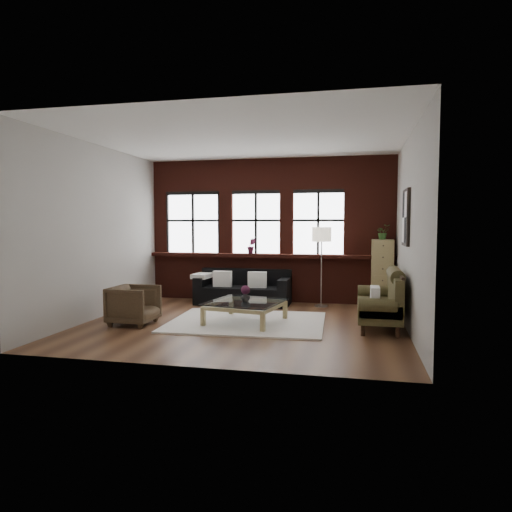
% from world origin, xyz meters
% --- Properties ---
extents(floor, '(5.50, 5.50, 0.00)m').
position_xyz_m(floor, '(0.00, 0.00, 0.00)').
color(floor, '#4F2F1D').
rests_on(floor, ground).
extents(ceiling, '(5.50, 5.50, 0.00)m').
position_xyz_m(ceiling, '(0.00, 0.00, 3.20)').
color(ceiling, white).
rests_on(ceiling, ground).
extents(wall_back, '(5.50, 0.00, 5.50)m').
position_xyz_m(wall_back, '(0.00, 2.50, 1.60)').
color(wall_back, '#AAA79E').
rests_on(wall_back, ground).
extents(wall_front, '(5.50, 0.00, 5.50)m').
position_xyz_m(wall_front, '(0.00, -2.50, 1.60)').
color(wall_front, '#AAA79E').
rests_on(wall_front, ground).
extents(wall_left, '(0.00, 5.00, 5.00)m').
position_xyz_m(wall_left, '(-2.75, 0.00, 1.60)').
color(wall_left, '#AAA79E').
rests_on(wall_left, ground).
extents(wall_right, '(0.00, 5.00, 5.00)m').
position_xyz_m(wall_right, '(2.75, 0.00, 1.60)').
color(wall_right, '#AAA79E').
rests_on(wall_right, ground).
extents(brick_backwall, '(5.50, 0.12, 3.20)m').
position_xyz_m(brick_backwall, '(0.00, 2.44, 1.60)').
color(brick_backwall, '#491811').
rests_on(brick_backwall, floor).
extents(sill_ledge, '(5.50, 0.30, 0.08)m').
position_xyz_m(sill_ledge, '(0.00, 2.35, 1.04)').
color(sill_ledge, '#491811').
rests_on(sill_ledge, brick_backwall).
extents(window_left, '(1.38, 0.10, 1.50)m').
position_xyz_m(window_left, '(-1.80, 2.45, 1.75)').
color(window_left, black).
rests_on(window_left, brick_backwall).
extents(window_mid, '(1.38, 0.10, 1.50)m').
position_xyz_m(window_mid, '(-0.30, 2.45, 1.75)').
color(window_mid, black).
rests_on(window_mid, brick_backwall).
extents(window_right, '(1.38, 0.10, 1.50)m').
position_xyz_m(window_right, '(1.10, 2.45, 1.75)').
color(window_right, black).
rests_on(window_right, brick_backwall).
extents(wall_poster, '(0.05, 0.74, 0.94)m').
position_xyz_m(wall_poster, '(2.72, 0.30, 1.85)').
color(wall_poster, black).
rests_on(wall_poster, wall_right).
extents(shag_rug, '(2.77, 2.22, 0.03)m').
position_xyz_m(shag_rug, '(0.05, 0.08, 0.01)').
color(shag_rug, white).
rests_on(shag_rug, floor).
extents(dark_sofa, '(2.03, 0.82, 0.73)m').
position_xyz_m(dark_sofa, '(-0.47, 1.90, 0.37)').
color(dark_sofa, black).
rests_on(dark_sofa, floor).
extents(pillow_a, '(0.41, 0.17, 0.34)m').
position_xyz_m(pillow_a, '(-0.91, 1.80, 0.56)').
color(pillow_a, white).
rests_on(pillow_a, dark_sofa).
extents(pillow_b, '(0.41, 0.19, 0.34)m').
position_xyz_m(pillow_b, '(-0.13, 1.80, 0.56)').
color(pillow_b, white).
rests_on(pillow_b, dark_sofa).
extents(vintage_settee, '(0.78, 1.75, 0.93)m').
position_xyz_m(vintage_settee, '(2.30, 0.30, 0.47)').
color(vintage_settee, '#3F391D').
rests_on(vintage_settee, floor).
extents(pillow_settee, '(0.14, 0.38, 0.34)m').
position_xyz_m(pillow_settee, '(2.22, -0.24, 0.58)').
color(pillow_settee, white).
rests_on(pillow_settee, vintage_settee).
extents(armchair, '(0.76, 0.74, 0.68)m').
position_xyz_m(armchair, '(-1.84, -0.46, 0.34)').
color(armchair, '#413120').
rests_on(armchair, floor).
extents(coffee_table, '(1.41, 1.41, 0.40)m').
position_xyz_m(coffee_table, '(0.04, 0.03, 0.19)').
color(coffee_table, tan).
rests_on(coffee_table, shag_rug).
extents(vase, '(0.21, 0.21, 0.17)m').
position_xyz_m(vase, '(0.04, 0.03, 0.48)').
color(vase, '#B2B2B2').
rests_on(vase, coffee_table).
extents(flowers, '(0.16, 0.16, 0.16)m').
position_xyz_m(flowers, '(0.04, 0.03, 0.59)').
color(flowers, '#501B37').
rests_on(flowers, vase).
extents(drawer_chest, '(0.44, 0.44, 1.42)m').
position_xyz_m(drawer_chest, '(2.46, 2.18, 0.71)').
color(drawer_chest, tan).
rests_on(drawer_chest, floor).
extents(potted_plant_top, '(0.35, 0.33, 0.31)m').
position_xyz_m(potted_plant_top, '(2.46, 2.18, 1.58)').
color(potted_plant_top, '#2D5923').
rests_on(potted_plant_top, drawer_chest).
extents(floor_lamp, '(0.40, 0.40, 1.83)m').
position_xyz_m(floor_lamp, '(1.21, 1.97, 0.91)').
color(floor_lamp, '#A5A5A8').
rests_on(floor_lamp, floor).
extents(sill_plant, '(0.22, 0.19, 0.35)m').
position_xyz_m(sill_plant, '(-0.38, 2.32, 1.25)').
color(sill_plant, '#501B37').
rests_on(sill_plant, sill_ledge).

